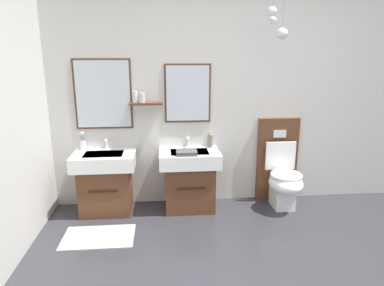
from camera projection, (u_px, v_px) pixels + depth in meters
wall_back at (235, 92)px, 3.95m from camera, size 4.45×0.50×2.58m
bath_mat at (99, 237)px, 3.32m from camera, size 0.68×0.44×0.01m
vanity_sink_left at (106, 180)px, 3.80m from camera, size 0.67×0.49×0.68m
tap_on_left_sink at (106, 143)px, 3.88m from camera, size 0.03×0.13×0.11m
vanity_sink_right at (189, 177)px, 3.88m from camera, size 0.67×0.49×0.68m
tap_on_right_sink at (188, 141)px, 3.96m from camera, size 0.03×0.13×0.11m
toilet at (281, 174)px, 3.98m from camera, size 0.48×0.62×1.00m
toothbrush_cup at (83, 145)px, 3.84m from camera, size 0.07×0.07×0.21m
soap_dispenser at (211, 140)px, 3.98m from camera, size 0.06×0.06×0.18m
folded_hand_towel at (187, 153)px, 3.65m from camera, size 0.22×0.16×0.04m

